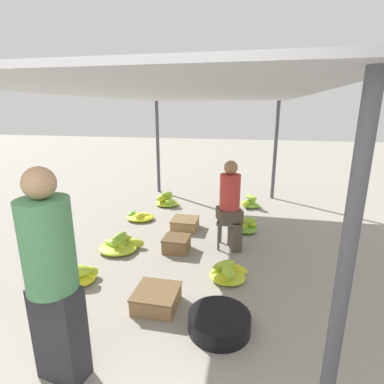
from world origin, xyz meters
TOP-DOWN VIEW (x-y plane):
  - canopy_post_front_right at (1.40, 0.30)m, footprint 0.08×0.08m
  - canopy_post_back_left at (-1.40, 5.92)m, footprint 0.08×0.08m
  - canopy_post_back_right at (1.40, 5.92)m, footprint 0.08×0.08m
  - canopy_tarp at (0.00, 3.11)m, footprint 3.21×6.02m
  - vendor_foreground at (-0.45, 0.52)m, footprint 0.41×0.41m
  - stool at (0.62, 3.08)m, footprint 0.34×0.34m
  - vendor_seated at (0.64, 3.08)m, footprint 0.43×0.43m
  - basin_black at (0.69, 1.27)m, footprint 0.60×0.60m
  - banana_pile_left_0 at (-0.97, 2.64)m, footprint 0.65×0.54m
  - banana_pile_left_1 at (-1.17, 3.92)m, footprint 0.55×0.46m
  - banana_pile_left_2 at (-1.09, 1.75)m, footprint 0.46×0.44m
  - banana_pile_left_3 at (-0.87, 4.85)m, footprint 0.50×0.46m
  - banana_pile_right_0 at (0.90, 5.09)m, footprint 0.42×0.42m
  - banana_pile_right_1 at (0.86, 3.75)m, footprint 0.48×0.44m
  - banana_pile_right_2 at (0.69, 2.17)m, footprint 0.50×0.52m
  - crate_near at (-0.01, 1.49)m, footprint 0.46×0.46m
  - crate_mid at (-0.13, 2.81)m, footprint 0.37×0.37m
  - crate_far at (-0.20, 3.65)m, footprint 0.45×0.45m

SIDE VIEW (x-z plane):
  - banana_pile_left_1 at x=-1.17m, z-range -0.02..0.14m
  - basin_black at x=0.69m, z-range 0.00..0.17m
  - banana_pile_left_0 at x=-0.97m, z-range -0.05..0.23m
  - banana_pile_right_2 at x=0.69m, z-range -0.03..0.21m
  - banana_pile_left_2 at x=-1.09m, z-range -0.03..0.21m
  - crate_far at x=-0.20m, z-range 0.00..0.19m
  - crate_near at x=-0.01m, z-range 0.00..0.19m
  - banana_pile_left_3 at x=-0.87m, z-range -0.06..0.26m
  - banana_pile_right_1 at x=0.86m, z-range -0.03..0.24m
  - banana_pile_right_0 at x=0.90m, z-range -0.03..0.25m
  - crate_mid at x=-0.13m, z-range 0.00..0.22m
  - stool at x=0.62m, z-range 0.13..0.57m
  - vendor_seated at x=0.64m, z-range 0.03..1.37m
  - vendor_foreground at x=-0.45m, z-range 0.03..1.72m
  - canopy_post_front_right at x=1.40m, z-range 0.00..2.23m
  - canopy_post_back_left at x=-1.40m, z-range 0.00..2.23m
  - canopy_post_back_right at x=1.40m, z-range 0.00..2.23m
  - canopy_tarp at x=0.00m, z-range 2.23..2.27m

